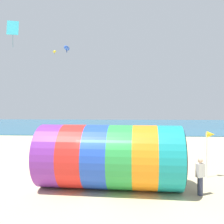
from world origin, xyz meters
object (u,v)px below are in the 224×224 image
Objects in this scene: kite_yellow_parafoil at (54,52)px; beach_flag at (210,136)px; kite_cyan_diamond at (13,28)px; kite_handler at (200,176)px; bystander_mid_beach at (151,151)px; bystander_near_water at (84,145)px; kite_blue_parafoil at (67,48)px; giant_inflatable_tube at (110,157)px.

kite_yellow_parafoil is 21.05m from beach_flag.
kite_cyan_diamond is at bearing -140.49° from kite_yellow_parafoil.
kite_handler reaches higher than bystander_mid_beach.
kite_cyan_diamond is at bearing 145.32° from beach_flag.
kite_handler is at bearing -43.36° from kite_cyan_diamond.
beach_flag is at bearing -37.16° from bystander_near_water.
bystander_mid_beach is (13.66, -7.80, -11.40)m from kite_cyan_diamond.
beach_flag is (8.17, -6.19, 1.52)m from bystander_near_water.
bystander_mid_beach is at bearing 24.86° from kite_blue_parafoil.
kite_yellow_parafoil is (-7.58, 16.59, 8.80)m from giant_inflatable_tube.
kite_yellow_parafoil is at bearing 109.35° from kite_blue_parafoil.
kite_cyan_diamond is at bearing 136.64° from kite_handler.
kite_handler is at bearing -76.54° from bystander_mid_beach.
giant_inflatable_tube is 5.92m from beach_flag.
kite_cyan_diamond is 3.53× the size of kite_blue_parafoil.
giant_inflatable_tube is at bearing -48.79° from kite_blue_parafoil.
kite_blue_parafoil is at bearing 171.98° from beach_flag.
beach_flag is (16.61, -11.49, -9.90)m from kite_cyan_diamond.
kite_yellow_parafoil is 0.32× the size of beach_flag.
kite_handler is at bearing -10.29° from giant_inflatable_tube.
giant_inflatable_tube is 4.42× the size of bystander_mid_beach.
beach_flag is at bearing -51.33° from bystander_mid_beach.
kite_blue_parafoil reaches higher than bystander_mid_beach.
kite_blue_parafoil is 0.51× the size of bystander_mid_beach.
kite_cyan_diamond is 1.79× the size of bystander_mid_beach.
giant_inflatable_tube is 8.53× the size of kite_yellow_parafoil.
giant_inflatable_tube is 6.41m from bystander_mid_beach.
bystander_mid_beach is at bearing 128.67° from beach_flag.
kite_yellow_parafoil is at bearing 39.51° from kite_cyan_diamond.
kite_yellow_parafoil is at bearing 132.09° from beach_flag.
giant_inflatable_tube is at bearing -158.51° from beach_flag.
kite_yellow_parafoil is 0.52× the size of bystander_mid_beach.
kite_cyan_diamond reaches higher than beach_flag.
kite_blue_parafoil is at bearing 131.21° from giant_inflatable_tube.
kite_handler is 3.52m from beach_flag.
kite_cyan_diamond reaches higher than giant_inflatable_tube.
beach_flag reaches higher than kite_handler.
kite_handler is at bearing -30.19° from kite_blue_parafoil.
giant_inflatable_tube reaches higher than beach_flag.
beach_flag is (13.04, -14.44, -8.04)m from kite_yellow_parafoil.
kite_yellow_parafoil is 17.55m from bystander_mid_beach.
kite_handler is 1.05× the size of bystander_mid_beach.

